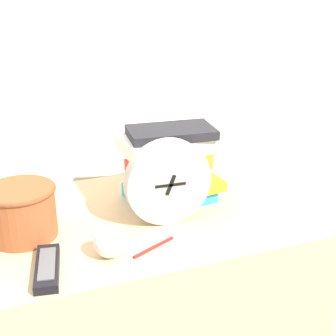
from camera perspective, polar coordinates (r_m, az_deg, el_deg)
The scene contains 8 objects.
wall_back at distance 1.44m, azimuth -11.84°, elevation 18.15°, with size 6.00×0.04×2.40m.
desk at distance 1.44m, azimuth -6.65°, elevation -18.69°, with size 1.08×0.56×0.71m.
desk_clock at distance 1.17m, azimuth 0.02°, elevation -1.75°, with size 0.22×0.04×0.22m.
book_stack at distance 1.29m, azimuth 0.14°, elevation 0.36°, with size 0.27×0.21×0.22m.
basket at distance 1.18m, azimuth -17.47°, elevation -4.92°, with size 0.17×0.17×0.13m.
tv_remote at distance 1.05m, azimuth -14.49°, elevation -11.67°, with size 0.07×0.17×0.02m.
crumpled_paper_ball at distance 1.07m, azimuth -7.16°, elevation -9.01°, with size 0.07×0.07×0.07m.
pen at distance 1.10m, azimuth -1.76°, elevation -9.62°, with size 0.11×0.06×0.01m.
Camera 1 is at (-0.23, -0.79, 1.29)m, focal length 50.00 mm.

